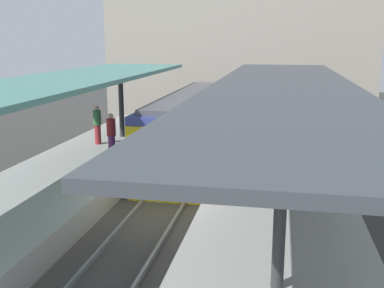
{
  "coord_description": "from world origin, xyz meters",
  "views": [
    {
      "loc": [
        3.7,
        -12.85,
        5.6
      ],
      "look_at": [
        0.27,
        4.71,
        1.48
      ],
      "focal_mm": 42.18,
      "sensor_mm": 36.0,
      "label": 1
    }
  ],
  "objects_px": {
    "platform_sign": "(330,144)",
    "passenger_near_bench": "(111,135)",
    "passenger_mid_platform": "(97,124)",
    "commuter_train": "(195,128)",
    "platform_bench": "(273,175)"
  },
  "relations": [
    {
      "from": "platform_sign",
      "to": "passenger_mid_platform",
      "type": "xyz_separation_m",
      "value": [
        -9.53,
        5.27,
        -0.71
      ]
    },
    {
      "from": "platform_sign",
      "to": "passenger_mid_platform",
      "type": "distance_m",
      "value": 10.92
    },
    {
      "from": "platform_bench",
      "to": "passenger_near_bench",
      "type": "height_order",
      "value": "passenger_near_bench"
    },
    {
      "from": "commuter_train",
      "to": "passenger_near_bench",
      "type": "height_order",
      "value": "commuter_train"
    },
    {
      "from": "passenger_near_bench",
      "to": "passenger_mid_platform",
      "type": "distance_m",
      "value": 2.61
    },
    {
      "from": "commuter_train",
      "to": "passenger_near_bench",
      "type": "distance_m",
      "value": 4.16
    },
    {
      "from": "commuter_train",
      "to": "platform_sign",
      "type": "height_order",
      "value": "commuter_train"
    },
    {
      "from": "platform_sign",
      "to": "passenger_near_bench",
      "type": "bearing_deg",
      "value": 158.75
    },
    {
      "from": "platform_sign",
      "to": "passenger_near_bench",
      "type": "distance_m",
      "value": 8.66
    },
    {
      "from": "platform_bench",
      "to": "platform_sign",
      "type": "bearing_deg",
      "value": -11.42
    },
    {
      "from": "commuter_train",
      "to": "passenger_near_bench",
      "type": "relative_size",
      "value": 6.3
    },
    {
      "from": "commuter_train",
      "to": "platform_sign",
      "type": "relative_size",
      "value": 5.1
    },
    {
      "from": "platform_bench",
      "to": "passenger_near_bench",
      "type": "distance_m",
      "value": 7.04
    },
    {
      "from": "commuter_train",
      "to": "platform_bench",
      "type": "distance_m",
      "value": 6.87
    },
    {
      "from": "passenger_mid_platform",
      "to": "commuter_train",
      "type": "bearing_deg",
      "value": 11.71
    }
  ]
}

